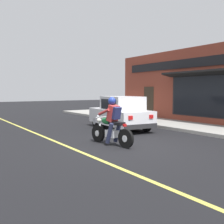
# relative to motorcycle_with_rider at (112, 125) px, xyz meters

# --- Properties ---
(ground_plane) EXTENTS (80.00, 80.00, 0.00)m
(ground_plane) POSITION_rel_motorcycle_with_rider_xyz_m (0.44, -0.40, -0.68)
(ground_plane) COLOR black
(sidewalk_curb) EXTENTS (2.60, 22.00, 0.14)m
(sidewalk_curb) POSITION_rel_motorcycle_with_rider_xyz_m (5.47, 2.60, -0.61)
(sidewalk_curb) COLOR #9E9B93
(sidewalk_curb) RESTS_ON ground
(lane_stripe) EXTENTS (0.12, 19.80, 0.01)m
(lane_stripe) POSITION_rel_motorcycle_with_rider_xyz_m (-1.36, 2.60, -0.67)
(lane_stripe) COLOR #D1C64C
(lane_stripe) RESTS_ON ground
(storefront_building) EXTENTS (1.25, 11.59, 4.20)m
(storefront_building) POSITION_rel_motorcycle_with_rider_xyz_m (7.00, 2.37, 1.43)
(storefront_building) COLOR brown
(storefront_building) RESTS_ON ground
(motorcycle_with_rider) EXTENTS (0.64, 2.02, 1.62)m
(motorcycle_with_rider) POSITION_rel_motorcycle_with_rider_xyz_m (0.00, 0.00, 0.00)
(motorcycle_with_rider) COLOR black
(motorcycle_with_rider) RESTS_ON ground
(car_hatchback) EXTENTS (2.11, 3.96, 1.57)m
(car_hatchback) POSITION_rel_motorcycle_with_rider_xyz_m (2.38, 2.77, 0.09)
(car_hatchback) COLOR black
(car_hatchback) RESTS_ON ground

